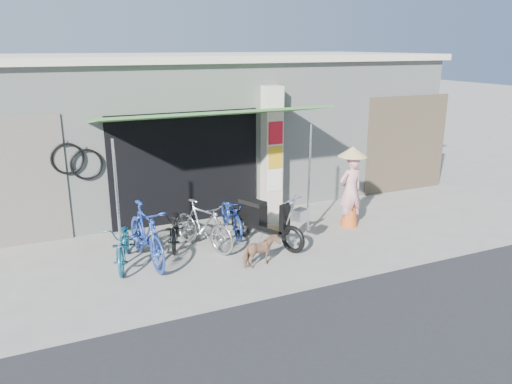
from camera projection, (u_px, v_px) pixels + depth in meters
name	position (u px, v px, depth m)	size (l,w,h in m)	color
ground	(287.00, 253.00, 9.67)	(80.00, 80.00, 0.00)	gray
bicycle_shop	(201.00, 123.00, 13.60)	(12.30, 5.30, 3.66)	#A9AFA7
shop_pillar	(271.00, 151.00, 11.72)	(0.42, 0.44, 3.00)	beige
awning	(211.00, 116.00, 10.03)	(4.60, 1.88, 2.72)	#366A2F
neighbour_right	(406.00, 144.00, 13.54)	(2.60, 0.06, 2.60)	brown
bike_teal	(124.00, 243.00, 9.08)	(0.56, 1.60, 0.84)	#175669
bike_blue	(146.00, 234.00, 9.13)	(0.53, 1.87, 1.12)	navy
bike_black	(176.00, 226.00, 9.99)	(0.52, 1.50, 0.79)	black
bike_silver	(203.00, 225.00, 9.78)	(0.46, 1.63, 0.98)	#AFAEB3
bike_navy	(232.00, 214.00, 10.65)	(0.55, 1.56, 0.82)	navy
street_dog	(261.00, 251.00, 9.03)	(0.32, 0.69, 0.58)	tan
moped	(264.00, 220.00, 10.03)	(0.96, 1.81, 1.09)	black
nun	(351.00, 187.00, 10.91)	(0.64, 0.64, 1.80)	pink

